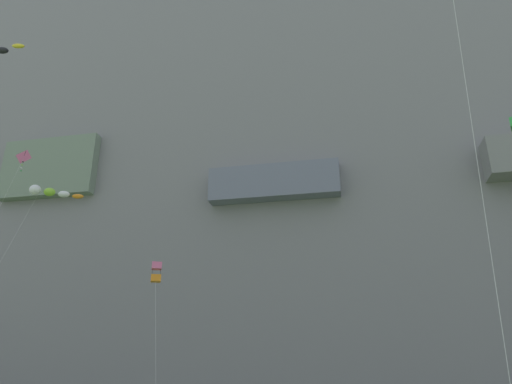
% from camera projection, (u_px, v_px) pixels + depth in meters
% --- Properties ---
extents(cliff_face, '(180.00, 29.56, 67.65)m').
position_uv_depth(cliff_face, '(288.00, 152.00, 71.52)').
color(cliff_face, gray).
rests_on(cliff_face, ground).
extents(kite_diamond_high_right, '(1.37, 6.28, 22.29)m').
position_uv_depth(kite_diamond_high_right, '(18.00, 170.00, 43.91)').
color(kite_diamond_high_right, pink).
rests_on(kite_diamond_high_right, ground).
extents(kite_box_far_right, '(2.30, 3.40, 8.62)m').
position_uv_depth(kite_box_far_right, '(156.00, 273.00, 28.67)').
color(kite_box_far_right, pink).
rests_on(kite_box_far_right, ground).
extents(kite_windsock_front_field, '(5.95, 6.86, 17.99)m').
position_uv_depth(kite_windsock_front_field, '(48.00, 192.00, 42.01)').
color(kite_windsock_front_field, white).
rests_on(kite_windsock_front_field, ground).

